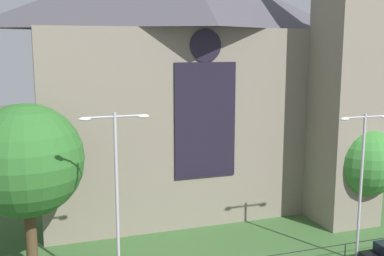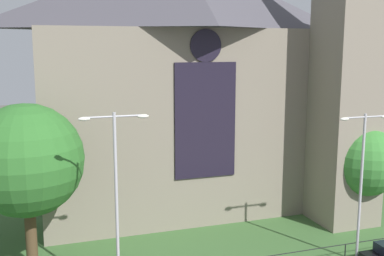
% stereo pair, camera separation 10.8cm
% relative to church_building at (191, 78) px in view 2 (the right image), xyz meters
% --- Properties ---
extents(ground, '(160.00, 160.00, 0.00)m').
position_rel_church_building_xyz_m(ground, '(-3.68, -5.76, -10.27)').
color(ground, '#56544C').
extents(grass_verge, '(120.00, 20.00, 0.01)m').
position_rel_church_building_xyz_m(grass_verge, '(-3.68, -7.76, -10.27)').
color(grass_verge, '#3D6633').
rests_on(grass_verge, ground).
extents(church_building, '(23.20, 16.20, 26.00)m').
position_rel_church_building_xyz_m(church_building, '(0.00, 0.00, 0.00)').
color(church_building, gray).
rests_on(church_building, ground).
extents(tree_left_near, '(6.42, 6.42, 9.68)m').
position_rel_church_building_xyz_m(tree_left_near, '(-12.45, -8.24, -3.83)').
color(tree_left_near, '#4C3823').
rests_on(tree_left_near, ground).
extents(tree_right_near, '(4.81, 4.81, 7.13)m').
position_rel_church_building_xyz_m(tree_right_near, '(10.10, -8.76, -5.60)').
color(tree_right_near, '#423021').
rests_on(tree_right_near, ground).
extents(streetlamp_near, '(3.37, 0.26, 9.67)m').
position_rel_church_building_xyz_m(streetlamp_near, '(-8.28, -13.36, -4.25)').
color(streetlamp_near, '#B2B2B7').
rests_on(streetlamp_near, ground).
extents(streetlamp_far, '(3.37, 0.26, 8.97)m').
position_rel_church_building_xyz_m(streetlamp_far, '(6.08, -13.36, -4.63)').
color(streetlamp_far, '#B2B2B7').
rests_on(streetlamp_far, ground).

